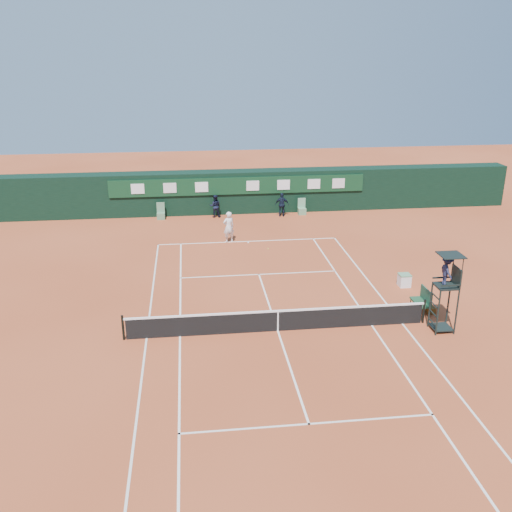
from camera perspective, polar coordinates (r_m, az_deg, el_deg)
The scene contains 14 objects.
ground at distance 24.37m, azimuth 2.19°, elevation -7.49°, with size 90.00×90.00×0.00m, color #B34E2A.
court_lines at distance 24.37m, azimuth 2.19°, elevation -7.48°, with size 11.05×23.85×0.01m.
tennis_net at distance 24.14m, azimuth 2.20°, elevation -6.42°, with size 12.90×0.10×1.10m.
back_wall at distance 41.37m, azimuth -1.85°, elevation 6.48°, with size 40.00×1.65×3.00m.
linesman_chair_left at distance 40.36m, azimuth -9.49°, elevation 4.11°, with size 0.55×0.50×1.15m.
linesman_chair_right at distance 41.10m, azimuth 4.61°, elevation 4.62°, with size 0.55×0.50×1.15m.
umpire_chair at distance 24.65m, azimuth 18.55°, elevation -1.97°, with size 0.96×0.95×3.42m.
player_bench at distance 26.87m, azimuth 16.35°, elevation -4.19°, with size 0.56×1.20×1.10m.
tennis_bag at distance 27.16m, azimuth 16.87°, elevation -5.03°, with size 0.34×0.77×0.29m, color black.
cooler at distance 29.52m, azimuth 14.61°, elevation -2.35°, with size 0.57×0.57×0.65m.
tennis_ball at distance 33.88m, azimuth 1.22°, elevation 0.74°, with size 0.06×0.06×0.06m, color yellow.
player at distance 34.87m, azimuth -2.75°, elevation 2.92°, with size 0.71×0.46×1.93m, color white.
ball_kid_left at distance 40.23m, azimuth -4.11°, elevation 5.01°, with size 0.78×0.61×1.61m, color black.
ball_kid_right at distance 40.34m, azimuth 2.62°, elevation 5.15°, with size 0.99×0.41×1.70m, color black.
Camera 1 is at (-3.50, -21.29, 11.33)m, focal length 40.00 mm.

